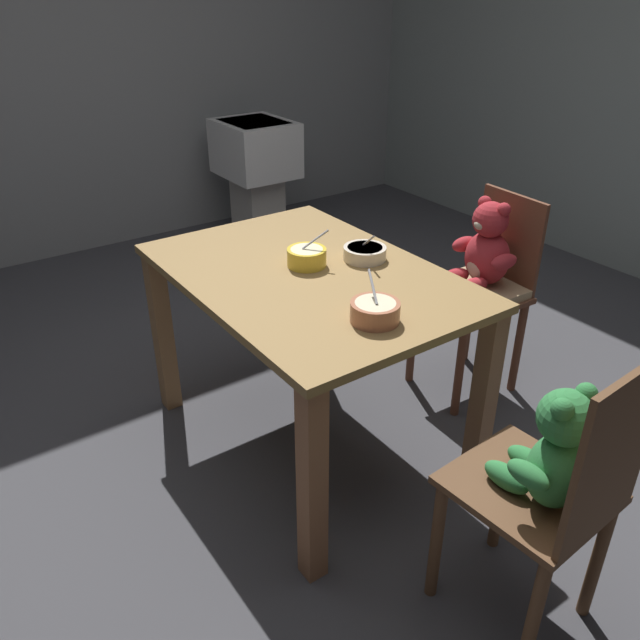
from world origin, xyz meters
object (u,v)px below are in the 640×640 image
at_px(dining_table, 309,305).
at_px(porridge_bowl_cream_far_center, 365,253).
at_px(teddy_chair_far_center, 481,270).
at_px(sink_basin, 256,164).
at_px(teddy_chair_near_right, 553,472).
at_px(porridge_bowl_terracotta_near_right, 375,311).
at_px(porridge_bowl_yellow_center, 307,257).

distance_m(dining_table, porridge_bowl_cream_far_center, 0.28).
relative_size(teddy_chair_far_center, sink_basin, 1.08).
height_order(teddy_chair_near_right, porridge_bowl_cream_far_center, teddy_chair_near_right).
xyz_separation_m(porridge_bowl_cream_far_center, porridge_bowl_terracotta_near_right, (0.38, -0.27, 0.01)).
xyz_separation_m(porridge_bowl_terracotta_near_right, sink_basin, (-2.46, 1.00, -0.25)).
bearing_deg(sink_basin, porridge_bowl_cream_far_center, -19.49).
xyz_separation_m(dining_table, porridge_bowl_cream_far_center, (0.02, 0.23, 0.16)).
relative_size(teddy_chair_near_right, porridge_bowl_yellow_center, 6.43).
height_order(teddy_chair_near_right, sink_basin, teddy_chair_near_right).
relative_size(teddy_chair_far_center, porridge_bowl_terracotta_near_right, 5.58).
bearing_deg(teddy_chair_far_center, dining_table, -2.16).
xyz_separation_m(porridge_bowl_yellow_center, sink_basin, (-2.00, 0.94, -0.25)).
distance_m(dining_table, teddy_chair_far_center, 0.83).
height_order(porridge_bowl_cream_far_center, sink_basin, porridge_bowl_cream_far_center).
relative_size(dining_table, teddy_chair_far_center, 1.36).
xyz_separation_m(dining_table, porridge_bowl_terracotta_near_right, (0.41, -0.04, 0.16)).
height_order(dining_table, porridge_bowl_terracotta_near_right, porridge_bowl_terracotta_near_right).
relative_size(dining_table, sink_basin, 1.47).
bearing_deg(teddy_chair_far_center, teddy_chair_near_right, 53.83).
xyz_separation_m(porridge_bowl_cream_far_center, porridge_bowl_yellow_center, (-0.07, -0.20, 0.01)).
distance_m(porridge_bowl_cream_far_center, porridge_bowl_terracotta_near_right, 0.47).
relative_size(teddy_chair_far_center, porridge_bowl_yellow_center, 6.05).
height_order(teddy_chair_near_right, porridge_bowl_yellow_center, teddy_chair_near_right).
bearing_deg(porridge_bowl_terracotta_near_right, porridge_bowl_yellow_center, 172.10).
xyz_separation_m(teddy_chair_near_right, porridge_bowl_terracotta_near_right, (-0.61, -0.09, 0.22)).
relative_size(porridge_bowl_yellow_center, sink_basin, 0.18).
xyz_separation_m(teddy_chair_far_center, porridge_bowl_cream_far_center, (-0.05, -0.59, 0.20)).
relative_size(dining_table, porridge_bowl_yellow_center, 8.24).
relative_size(porridge_bowl_terracotta_near_right, sink_basin, 0.19).
relative_size(teddy_chair_far_center, porridge_bowl_cream_far_center, 5.32).
distance_m(teddy_chair_near_right, teddy_chair_far_center, 1.22).
bearing_deg(porridge_bowl_cream_far_center, sink_basin, 160.51).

